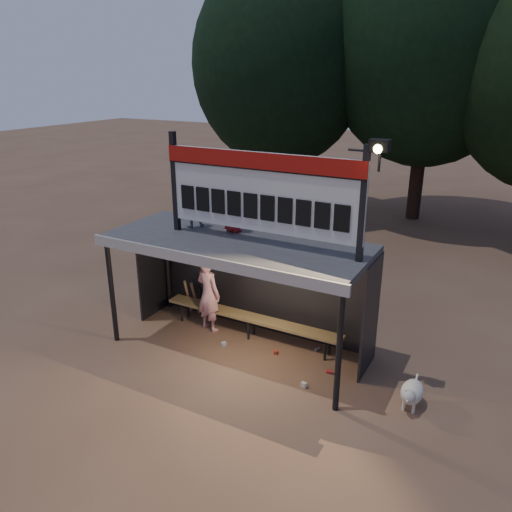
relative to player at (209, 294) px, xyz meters
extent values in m
plane|color=brown|center=(0.96, -0.42, -0.83)|extent=(80.00, 80.00, 0.00)
imported|color=white|center=(0.00, 0.00, 0.00)|extent=(0.68, 0.53, 1.67)
imported|color=gray|center=(-0.24, -0.11, 1.95)|extent=(0.58, 0.57, 0.94)
imported|color=#AB1A21|center=(0.65, 0.00, 1.95)|extent=(0.52, 0.40, 0.94)
cube|color=#3E3E41|center=(0.96, -0.42, 1.43)|extent=(5.00, 2.00, 0.12)
cube|color=#BCB8AF|center=(0.96, -1.44, 1.39)|extent=(5.10, 0.06, 0.20)
cylinder|color=black|center=(-1.44, -1.32, 0.27)|extent=(0.10, 0.10, 2.20)
cylinder|color=black|center=(3.36, -1.32, 0.27)|extent=(0.10, 0.10, 2.20)
cylinder|color=black|center=(-1.44, 0.48, 0.27)|extent=(0.10, 0.10, 2.20)
cylinder|color=black|center=(3.36, 0.48, 0.27)|extent=(0.10, 0.10, 2.20)
cube|color=black|center=(0.96, 0.58, 0.27)|extent=(5.00, 0.04, 2.20)
cube|color=black|center=(-1.54, 0.08, 0.27)|extent=(0.04, 1.00, 2.20)
cube|color=black|center=(3.46, 0.08, 0.27)|extent=(0.04, 1.00, 2.20)
cylinder|color=black|center=(0.96, 0.58, 1.32)|extent=(5.00, 0.06, 0.06)
cube|color=black|center=(-0.39, -0.42, 2.44)|extent=(0.10, 0.10, 1.90)
cube|color=black|center=(3.31, -0.42, 2.44)|extent=(0.10, 0.10, 1.90)
cube|color=silver|center=(1.46, -0.42, 2.44)|extent=(3.80, 0.08, 1.40)
cube|color=#A6120B|center=(1.46, -0.47, 3.00)|extent=(3.80, 0.04, 0.28)
cube|color=black|center=(1.46, -0.48, 2.85)|extent=(3.80, 0.02, 0.03)
cube|color=black|center=(-0.07, -0.47, 2.19)|extent=(0.27, 0.03, 0.45)
cube|color=black|center=(0.27, -0.47, 2.19)|extent=(0.27, 0.03, 0.45)
cube|color=black|center=(0.61, -0.47, 2.19)|extent=(0.27, 0.03, 0.45)
cube|color=black|center=(0.95, -0.47, 2.19)|extent=(0.27, 0.03, 0.45)
cube|color=black|center=(1.29, -0.47, 2.19)|extent=(0.27, 0.03, 0.45)
cube|color=black|center=(1.63, -0.47, 2.19)|extent=(0.27, 0.03, 0.45)
cube|color=black|center=(1.97, -0.47, 2.19)|extent=(0.27, 0.03, 0.45)
cube|color=black|center=(2.31, -0.47, 2.19)|extent=(0.27, 0.03, 0.45)
cube|color=black|center=(2.65, -0.47, 2.19)|extent=(0.27, 0.03, 0.45)
cube|color=black|center=(2.99, -0.47, 2.19)|extent=(0.27, 0.03, 0.45)
cylinder|color=black|center=(3.26, -0.42, 3.29)|extent=(0.50, 0.04, 0.04)
cylinder|color=black|center=(3.51, -0.42, 3.14)|extent=(0.04, 0.04, 0.30)
cube|color=black|center=(3.51, -0.47, 3.39)|extent=(0.30, 0.22, 0.18)
sphere|color=#FFD88C|center=(3.51, -0.56, 3.35)|extent=(0.14, 0.14, 0.14)
cube|color=olive|center=(0.96, 0.13, -0.38)|extent=(4.00, 0.35, 0.06)
cylinder|color=black|center=(-0.74, 0.01, -0.61)|extent=(0.05, 0.05, 0.45)
cylinder|color=black|center=(-0.74, 0.25, -0.61)|extent=(0.05, 0.05, 0.45)
cylinder|color=black|center=(0.96, 0.01, -0.61)|extent=(0.05, 0.05, 0.45)
cylinder|color=black|center=(0.96, 0.25, -0.61)|extent=(0.05, 0.05, 0.45)
cylinder|color=black|center=(2.66, 0.01, -0.61)|extent=(0.05, 0.05, 0.45)
cylinder|color=black|center=(2.66, 0.25, -0.61)|extent=(0.05, 0.05, 0.45)
cylinder|color=#302015|center=(-3.04, 9.58, 1.04)|extent=(0.50, 0.50, 3.74)
ellipsoid|color=black|center=(-3.04, 9.58, 4.69)|extent=(6.46, 6.46, 7.48)
cylinder|color=black|center=(1.96, 11.08, 1.26)|extent=(0.50, 0.50, 4.18)
ellipsoid|color=black|center=(1.96, 11.08, 5.34)|extent=(7.22, 7.22, 8.36)
ellipsoid|color=#EDE6CD|center=(4.43, -0.63, -0.56)|extent=(0.36, 0.58, 0.36)
sphere|color=beige|center=(4.43, -0.91, -0.47)|extent=(0.22, 0.22, 0.22)
cone|color=beige|center=(4.43, -1.01, -0.49)|extent=(0.10, 0.10, 0.10)
cone|color=beige|center=(4.38, -0.93, -0.37)|extent=(0.06, 0.06, 0.07)
cone|color=beige|center=(4.48, -0.93, -0.37)|extent=(0.06, 0.06, 0.07)
cylinder|color=beige|center=(4.35, -0.81, -0.74)|extent=(0.05, 0.05, 0.18)
cylinder|color=beige|center=(4.51, -0.81, -0.74)|extent=(0.05, 0.05, 0.18)
cylinder|color=#EFE6CE|center=(4.35, -0.45, -0.74)|extent=(0.05, 0.05, 0.18)
cylinder|color=beige|center=(4.51, -0.45, -0.74)|extent=(0.05, 0.05, 0.18)
cylinder|color=beige|center=(4.43, -0.33, -0.49)|extent=(0.04, 0.16, 0.14)
cylinder|color=#986D47|center=(-0.84, 0.40, -0.40)|extent=(0.07, 0.27, 0.84)
cylinder|color=olive|center=(-0.64, 0.40, -0.40)|extent=(0.09, 0.30, 0.83)
cylinder|color=black|center=(-0.44, 0.40, -0.40)|extent=(0.07, 0.33, 0.83)
cylinder|color=#9D7349|center=(-0.24, 0.40, -0.40)|extent=(0.09, 0.35, 0.82)
cube|color=#AB301D|center=(1.72, -0.24, -0.79)|extent=(0.10, 0.12, 0.08)
cylinder|color=#B4B4B9|center=(2.41, 0.26, -0.80)|extent=(0.11, 0.14, 0.07)
cube|color=beige|center=(2.65, -0.99, -0.79)|extent=(0.12, 0.10, 0.08)
cylinder|color=red|center=(2.90, -0.37, -0.80)|extent=(0.13, 0.08, 0.07)
cube|color=#B5B5BA|center=(0.65, -0.47, -0.79)|extent=(0.10, 0.12, 0.08)
camera|label=1|loc=(5.48, -7.99, 4.41)|focal=35.00mm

